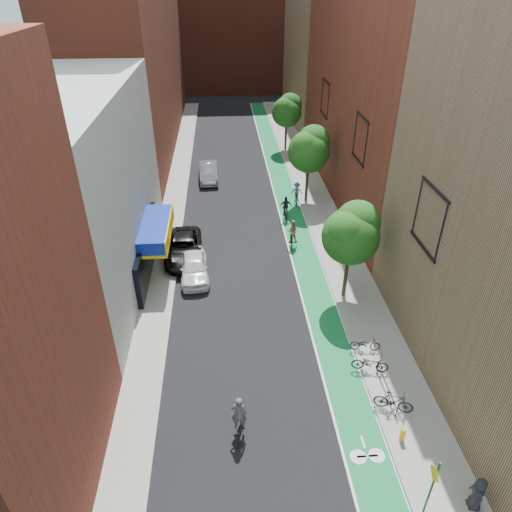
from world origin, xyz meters
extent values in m
plane|color=black|center=(0.00, 0.00, 0.00)|extent=(160.00, 160.00, 0.00)
cube|color=#147443|center=(4.00, 26.00, 0.01)|extent=(2.00, 68.00, 0.01)
cube|color=gray|center=(-6.00, 26.00, 0.07)|extent=(2.00, 68.00, 0.15)
cube|color=gray|center=(6.50, 26.00, 0.07)|extent=(3.00, 68.00, 0.15)
cube|color=silver|center=(-11.00, 14.00, 6.00)|extent=(8.00, 20.00, 12.00)
cube|color=maroon|center=(-11.00, 42.00, 11.00)|extent=(8.00, 36.00, 22.00)
cube|color=maroon|center=(12.00, 26.00, 11.00)|extent=(8.00, 28.00, 22.00)
cube|color=#8C6B4C|center=(12.00, 50.00, 9.00)|extent=(8.00, 20.00, 18.00)
cube|color=maroon|center=(0.00, 72.00, 10.00)|extent=(30.00, 14.00, 20.00)
cylinder|color=#332619|center=(5.60, 10.00, 1.65)|extent=(0.24, 0.24, 3.30)
sphere|color=#195316|center=(5.60, 10.00, 4.38)|extent=(3.36, 3.36, 3.36)
sphere|color=#195316|center=(6.00, 10.30, 5.10)|extent=(2.64, 2.64, 2.64)
sphere|color=#195316|center=(5.30, 9.70, 4.86)|extent=(2.40, 2.40, 2.40)
cylinder|color=#332619|center=(5.60, 24.00, 1.73)|extent=(0.24, 0.24, 3.47)
sphere|color=#195316|center=(5.60, 24.00, 4.60)|extent=(3.53, 3.53, 3.53)
sphere|color=#195316|center=(6.00, 24.30, 5.36)|extent=(2.77, 2.77, 2.77)
sphere|color=#195316|center=(5.30, 23.70, 5.10)|extent=(2.52, 2.52, 2.52)
cylinder|color=#332619|center=(5.60, 38.00, 1.59)|extent=(0.24, 0.24, 3.19)
sphere|color=#195316|center=(5.60, 38.00, 4.23)|extent=(3.25, 3.25, 3.25)
sphere|color=#195316|center=(6.00, 38.30, 4.93)|extent=(2.55, 2.55, 2.55)
sphere|color=#195316|center=(5.30, 37.70, 4.70)|extent=(2.32, 2.32, 2.32)
cylinder|color=#194C26|center=(5.40, -3.50, 1.65)|extent=(0.08, 0.08, 3.00)
cube|color=yellow|center=(5.32, -3.50, 2.55)|extent=(0.02, 0.71, 0.71)
imported|color=white|center=(-3.77, 13.01, 0.77)|extent=(2.17, 4.63, 1.53)
imported|color=black|center=(-4.60, 15.45, 0.79)|extent=(2.97, 5.82, 1.57)
imported|color=gray|center=(-3.05, 29.70, 0.81)|extent=(1.94, 4.99, 1.62)
imported|color=black|center=(-1.33, 0.48, 0.47)|extent=(0.95, 1.86, 0.93)
imported|color=#4A4951|center=(-1.33, 0.58, 1.28)|extent=(0.75, 0.57, 1.86)
imported|color=black|center=(3.27, 16.47, 0.56)|extent=(0.81, 1.92, 1.12)
imported|color=#9E825C|center=(3.27, 16.57, 1.22)|extent=(0.94, 0.78, 1.73)
imported|color=black|center=(3.37, 20.74, 0.42)|extent=(0.58, 1.62, 0.85)
imported|color=#22212A|center=(3.37, 20.84, 1.18)|extent=(0.98, 0.42, 1.66)
imported|color=black|center=(4.70, 23.66, 0.51)|extent=(0.72, 1.75, 1.02)
imported|color=#416076|center=(4.70, 23.76, 1.16)|extent=(1.12, 0.75, 1.61)
imported|color=black|center=(5.57, 5.15, 0.57)|extent=(1.67, 0.77, 0.85)
imported|color=black|center=(5.76, 1.18, 0.69)|extent=(1.86, 1.16, 1.08)
imported|color=black|center=(5.40, 3.68, 0.64)|extent=(1.95, 1.08, 0.97)
imported|color=black|center=(7.34, -3.43, 0.95)|extent=(0.61, 0.84, 1.59)
cylinder|color=gold|center=(5.63, -0.44, 0.40)|extent=(0.22, 0.22, 0.50)
sphere|color=gold|center=(5.63, -0.44, 0.71)|extent=(0.24, 0.24, 0.24)
camera|label=1|loc=(-1.58, -12.42, 17.37)|focal=32.00mm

